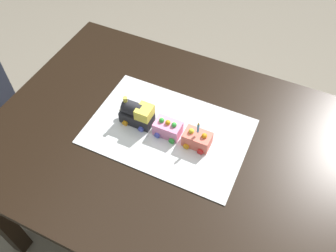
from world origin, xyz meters
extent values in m
plane|color=gray|center=(0.00, 0.00, 0.00)|extent=(8.00, 8.00, 0.00)
cube|color=black|center=(0.00, 0.00, 0.72)|extent=(1.40, 1.00, 0.03)
cube|color=black|center=(-0.64, 0.44, 0.35)|extent=(0.07, 0.07, 0.71)
cube|color=black|center=(0.64, 0.44, 0.35)|extent=(0.07, 0.07, 0.71)
cube|color=#2D3347|center=(-0.91, 0.03, 0.21)|extent=(0.04, 0.04, 0.42)
cube|color=silver|center=(-0.04, 0.03, 0.74)|extent=(0.60, 0.40, 0.00)
cube|color=#232328|center=(-0.16, 0.02, 0.77)|extent=(0.12, 0.06, 0.05)
cylinder|color=#232328|center=(-0.18, 0.02, 0.81)|extent=(0.08, 0.05, 0.05)
cube|color=#F4E04C|center=(-0.13, 0.02, 0.82)|extent=(0.06, 0.06, 0.04)
cylinder|color=#F4E04C|center=(-0.21, 0.02, 0.84)|extent=(0.02, 0.02, 0.03)
sphere|color=#F4EFCC|center=(-0.23, 0.02, 0.78)|extent=(0.02, 0.02, 0.02)
cylinder|color=orange|center=(-0.20, -0.01, 0.76)|extent=(0.02, 0.01, 0.02)
cylinder|color=#4C59D8|center=(-0.13, -0.01, 0.76)|extent=(0.02, 0.01, 0.02)
cylinder|color=green|center=(-0.20, 0.06, 0.76)|extent=(0.02, 0.01, 0.02)
cylinder|color=red|center=(-0.13, 0.06, 0.76)|extent=(0.02, 0.01, 0.02)
cube|color=pink|center=(-0.03, 0.02, 0.77)|extent=(0.10, 0.06, 0.06)
cylinder|color=#4C59D8|center=(-0.06, -0.01, 0.76)|extent=(0.02, 0.01, 0.02)
cylinder|color=green|center=(0.00, -0.01, 0.76)|extent=(0.02, 0.01, 0.02)
cylinder|color=yellow|center=(-0.06, 0.06, 0.76)|extent=(0.02, 0.01, 0.02)
cylinder|color=#4C59D8|center=(0.00, 0.06, 0.76)|extent=(0.02, 0.01, 0.02)
sphere|color=green|center=(-0.01, 0.02, 0.81)|extent=(0.02, 0.02, 0.02)
sphere|color=green|center=(-0.06, 0.02, 0.81)|extent=(0.02, 0.02, 0.02)
sphere|color=orange|center=(-0.03, 0.02, 0.81)|extent=(0.02, 0.02, 0.02)
cube|color=#F27260|center=(0.09, 0.02, 0.77)|extent=(0.10, 0.06, 0.06)
cylinder|color=orange|center=(0.06, -0.01, 0.76)|extent=(0.02, 0.01, 0.02)
cylinder|color=red|center=(0.11, -0.01, 0.76)|extent=(0.02, 0.01, 0.02)
cylinder|color=yellow|center=(0.06, 0.06, 0.76)|extent=(0.02, 0.01, 0.02)
cylinder|color=#D84CB2|center=(0.11, 0.06, 0.76)|extent=(0.02, 0.01, 0.02)
sphere|color=yellow|center=(0.06, 0.02, 0.81)|extent=(0.02, 0.02, 0.02)
sphere|color=orange|center=(0.11, 0.02, 0.81)|extent=(0.02, 0.02, 0.02)
cylinder|color=#4CA5E5|center=(0.08, 0.02, 0.84)|extent=(0.01, 0.01, 0.04)
cone|color=yellow|center=(0.08, 0.02, 0.86)|extent=(0.01, 0.01, 0.01)
camera|label=1|loc=(0.31, -0.71, 1.80)|focal=37.49mm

